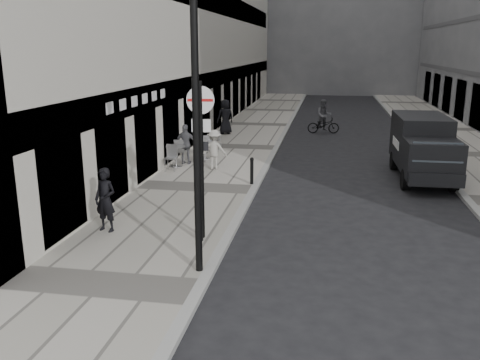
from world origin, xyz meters
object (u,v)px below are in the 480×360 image
Objects in this scene: cyclist at (324,120)px; lamppost at (196,118)px; panel_van at (423,145)px; sign_post at (201,140)px; walking_man at (105,200)px.

lamppost is at bearing -103.58° from cyclist.
cyclist is at bearing 109.99° from panel_van.
walking_man is at bearing 174.18° from sign_post.
sign_post is 2.02× the size of cyclist.
sign_post is at bearing -105.59° from cyclist.
sign_post reaches higher than cyclist.
walking_man is 0.87× the size of cyclist.
cyclist is at bearing 76.14° from sign_post.
cyclist reaches higher than walking_man.
lamppost is 11.72m from panel_van.
lamppost is (3.03, -2.00, 2.48)m from walking_man.
sign_post is 2.15m from lamppost.
sign_post is at bearing 12.91° from walking_man.
panel_van reaches higher than walking_man.
cyclist is at bearing 83.10° from lamppost.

